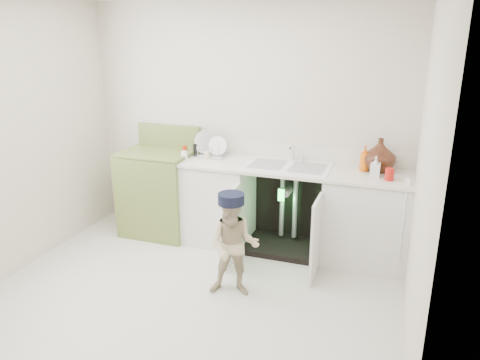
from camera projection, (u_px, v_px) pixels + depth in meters
name	position (u px, v px, depth m)	size (l,w,h in m)	color
ground	(189.00, 298.00, 4.03)	(3.50, 3.50, 0.00)	#B8B3A1
room_shell	(183.00, 158.00, 3.64)	(6.00, 5.50, 1.26)	beige
counter_run	(289.00, 206.00, 4.79)	(2.44, 1.02, 1.22)	silver
avocado_stove	(160.00, 191.00, 5.22)	(0.76, 0.65, 1.18)	olive
repair_worker	(234.00, 245.00, 3.96)	(0.52, 0.88, 0.92)	beige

